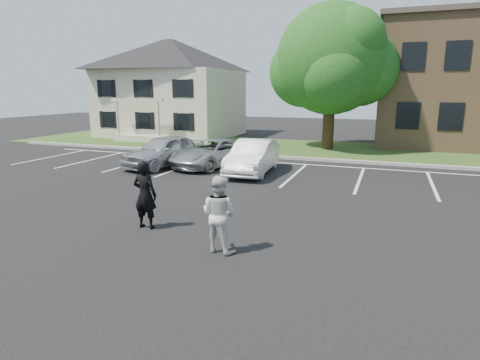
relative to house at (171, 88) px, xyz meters
name	(u,v)px	position (x,y,z in m)	size (l,w,h in m)	color
ground_plane	(227,234)	(13.00, -19.97, -3.83)	(90.00, 90.00, 0.00)	black
curb	(311,159)	(13.00, -7.97, -3.75)	(40.00, 0.30, 0.15)	gray
grass_strip	(323,150)	(13.00, -3.97, -3.79)	(44.00, 8.00, 0.08)	#2A4B19
stall_lines	(329,173)	(14.40, -11.02, -3.82)	(34.00, 5.36, 0.01)	silver
house	(171,88)	(0.00, 0.00, 0.00)	(10.30, 9.22, 7.60)	beige
tree	(333,62)	(13.31, -3.62, 1.52)	(7.80, 7.20, 8.80)	black
man_black_suit	(145,195)	(10.74, -20.28, -2.89)	(0.68, 0.45, 1.87)	black
man_white_shirt	(219,214)	(13.26, -21.07, -2.92)	(0.88, 0.69, 1.82)	silver
car_silver_west	(165,151)	(6.52, -12.20, -3.05)	(1.84, 4.57, 1.56)	silver
car_silver_minivan	(213,153)	(8.74, -11.37, -3.16)	(2.23, 4.83, 1.34)	#A8ABB0
car_white_sedan	(253,157)	(11.10, -12.17, -3.08)	(1.58, 4.53, 1.49)	white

